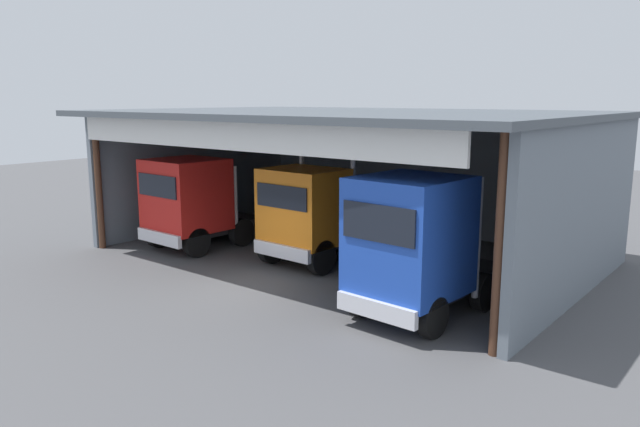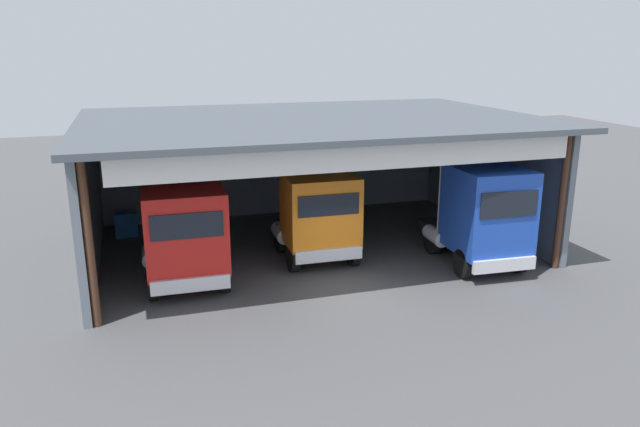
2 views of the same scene
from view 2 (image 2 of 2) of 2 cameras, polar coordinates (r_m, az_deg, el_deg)
ground_plane at (r=19.38m, az=3.24°, el=-7.71°), size 80.00×80.00×0.00m
workshop_shed at (r=23.82m, az=-1.71°, el=5.97°), size 16.52×11.45×5.12m
truck_red_yard_outside at (r=19.80m, az=-12.73°, el=-2.01°), size 2.70×4.57×3.37m
truck_orange_center_right_bay at (r=21.66m, az=-0.25°, el=-0.27°), size 2.70×4.39×3.73m
truck_blue_center_bay at (r=21.84m, az=15.12°, el=-0.15°), size 2.62×5.37×3.67m
oil_drum at (r=28.27m, az=-0.15°, el=0.90°), size 0.58×0.58×0.90m
tool_cart at (r=26.20m, az=-17.88°, el=-0.99°), size 0.90×0.60×1.00m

